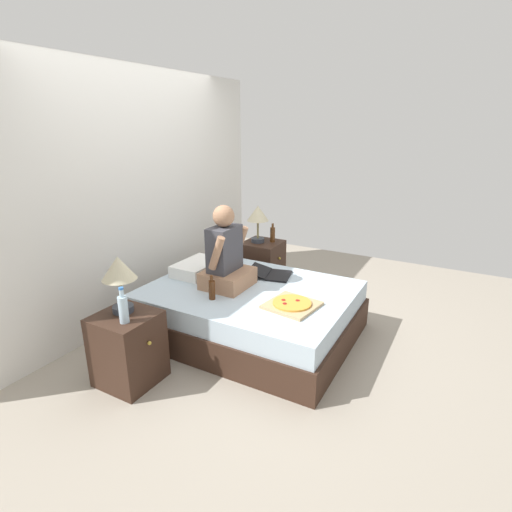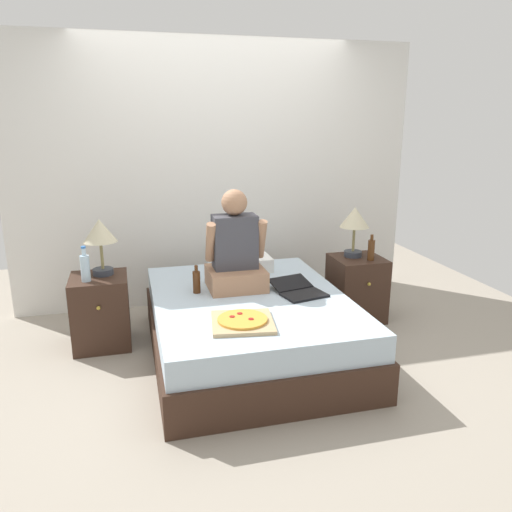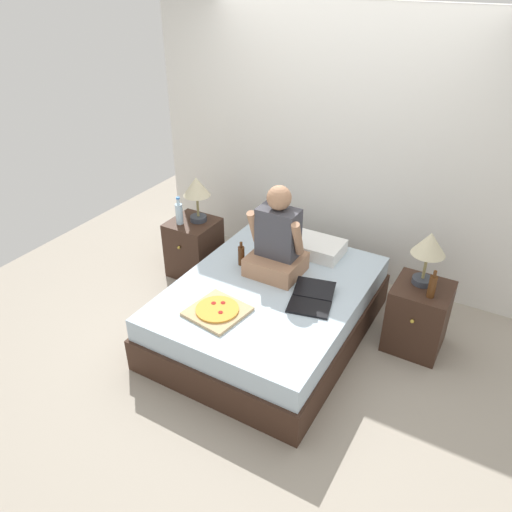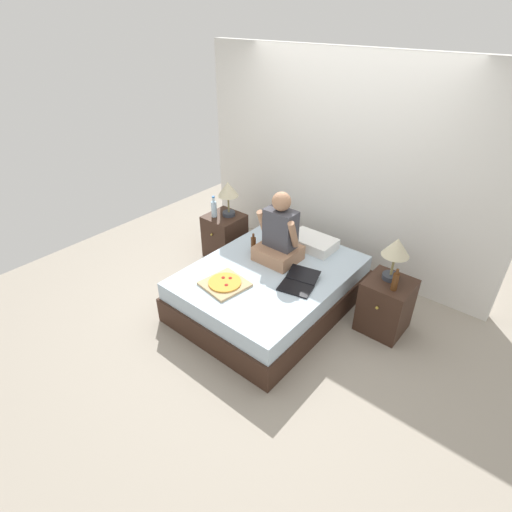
% 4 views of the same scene
% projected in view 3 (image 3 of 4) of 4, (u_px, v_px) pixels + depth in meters
% --- Properties ---
extents(ground_plane, '(5.87, 5.87, 0.00)m').
position_uv_depth(ground_plane, '(269.00, 332.00, 4.32)').
color(ground_plane, '#9E9384').
extents(wall_back, '(3.87, 0.12, 2.50)m').
position_uv_depth(wall_back, '(339.00, 149.00, 4.65)').
color(wall_back, silver).
rests_on(wall_back, ground).
extents(bed, '(1.47, 1.91, 0.48)m').
position_uv_depth(bed, '(269.00, 310.00, 4.20)').
color(bed, '#382319').
rests_on(bed, ground).
extents(nightstand_left, '(0.44, 0.47, 0.58)m').
position_uv_depth(nightstand_left, '(194.00, 247.00, 4.99)').
color(nightstand_left, '#382319').
rests_on(nightstand_left, ground).
extents(lamp_on_left_nightstand, '(0.26, 0.26, 0.45)m').
position_uv_depth(lamp_on_left_nightstand, '(197.00, 190.00, 4.69)').
color(lamp_on_left_nightstand, '#333842').
rests_on(lamp_on_left_nightstand, nightstand_left).
extents(water_bottle, '(0.07, 0.07, 0.28)m').
position_uv_depth(water_bottle, '(179.00, 213.00, 4.75)').
color(water_bottle, silver).
rests_on(water_bottle, nightstand_left).
extents(nightstand_right, '(0.44, 0.47, 0.58)m').
position_uv_depth(nightstand_right, '(418.00, 317.00, 4.03)').
color(nightstand_right, '#382319').
rests_on(nightstand_right, ground).
extents(lamp_on_right_nightstand, '(0.26, 0.26, 0.45)m').
position_uv_depth(lamp_on_right_nightstand, '(429.00, 247.00, 3.77)').
color(lamp_on_right_nightstand, '#333842').
rests_on(lamp_on_right_nightstand, nightstand_right).
extents(beer_bottle, '(0.06, 0.06, 0.23)m').
position_uv_depth(beer_bottle, '(432.00, 286.00, 3.73)').
color(beer_bottle, '#512D14').
rests_on(beer_bottle, nightstand_right).
extents(pillow, '(0.52, 0.34, 0.12)m').
position_uv_depth(pillow, '(314.00, 246.00, 4.50)').
color(pillow, white).
rests_on(pillow, bed).
extents(person_seated, '(0.47, 0.40, 0.78)m').
position_uv_depth(person_seated, '(277.00, 242.00, 4.11)').
color(person_seated, '#A37556').
rests_on(person_seated, bed).
extents(laptop, '(0.40, 0.47, 0.07)m').
position_uv_depth(laptop, '(311.00, 301.00, 3.86)').
color(laptop, black).
rests_on(laptop, bed).
extents(pizza_box, '(0.45, 0.45, 0.05)m').
position_uv_depth(pizza_box, '(217.00, 311.00, 3.76)').
color(pizza_box, tan).
rests_on(pizza_box, bed).
extents(beer_bottle_on_bed, '(0.06, 0.06, 0.22)m').
position_uv_depth(beer_bottle_on_bed, '(241.00, 255.00, 4.31)').
color(beer_bottle_on_bed, '#4C2811').
rests_on(beer_bottle_on_bed, bed).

